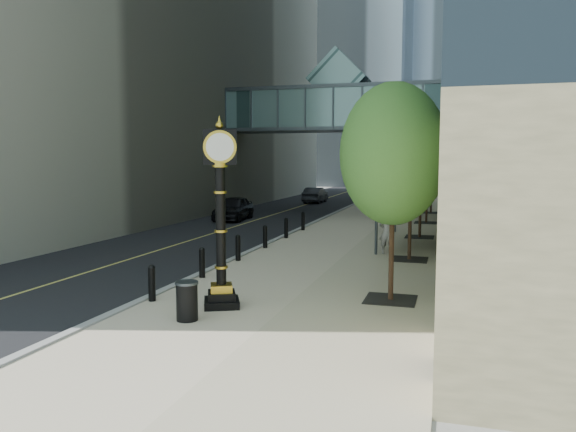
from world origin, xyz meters
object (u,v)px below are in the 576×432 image
(pedestrian, at_px, (387,232))
(car_far, at_px, (315,195))
(car_near, at_px, (233,208))
(street_clock, at_px, (221,228))
(trash_bin, at_px, (187,302))

(pedestrian, xyz_separation_m, car_far, (-9.32, 25.55, -0.26))
(car_near, distance_m, car_far, 15.26)
(car_near, relative_size, car_far, 1.08)
(pedestrian, bearing_deg, street_clock, 65.15)
(car_near, bearing_deg, trash_bin, -75.67)
(trash_bin, height_order, car_far, car_far)
(street_clock, height_order, car_far, street_clock)
(trash_bin, distance_m, car_far, 37.00)
(street_clock, relative_size, pedestrian, 2.71)
(pedestrian, height_order, car_near, pedestrian)
(car_near, bearing_deg, street_clock, -73.68)
(pedestrian, distance_m, car_far, 27.19)
(pedestrian, bearing_deg, trash_bin, 66.00)
(trash_bin, bearing_deg, pedestrian, 72.26)
(trash_bin, height_order, pedestrian, pedestrian)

